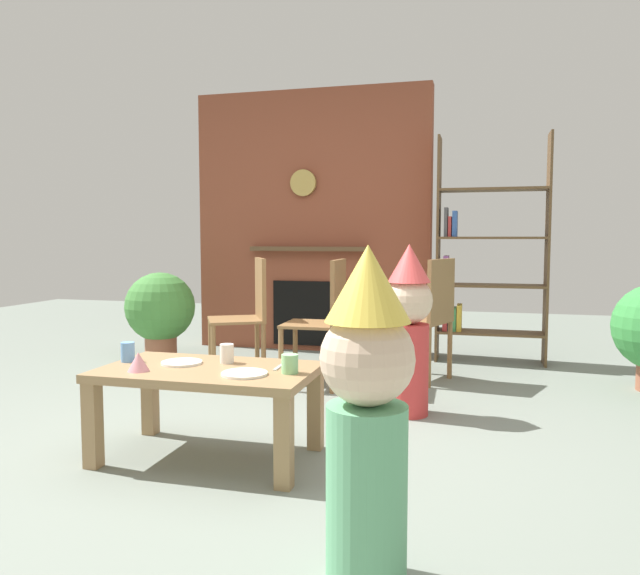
# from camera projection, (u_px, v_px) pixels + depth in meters

# --- Properties ---
(ground_plane) EXTENTS (12.00, 12.00, 0.00)m
(ground_plane) POSITION_uv_depth(u_px,v_px,m) (272.00, 442.00, 3.14)
(ground_plane) COLOR gray
(brick_fireplace_feature) EXTENTS (2.20, 0.28, 2.40)m
(brick_fireplace_feature) POSITION_uv_depth(u_px,v_px,m) (312.00, 223.00, 5.68)
(brick_fireplace_feature) COLOR brown
(brick_fireplace_feature) RESTS_ON ground_plane
(bookshelf) EXTENTS (0.90, 0.28, 1.90)m
(bookshelf) POSITION_uv_depth(u_px,v_px,m) (482.00, 261.00, 5.12)
(bookshelf) COLOR brown
(bookshelf) RESTS_ON ground_plane
(coffee_table) EXTENTS (1.01, 0.59, 0.44)m
(coffee_table) POSITION_uv_depth(u_px,v_px,m) (208.00, 383.00, 2.89)
(coffee_table) COLOR #9E7A51
(coffee_table) RESTS_ON ground_plane
(paper_cup_near_left) EXTENTS (0.07, 0.07, 0.10)m
(paper_cup_near_left) POSITION_uv_depth(u_px,v_px,m) (128.00, 352.00, 3.02)
(paper_cup_near_left) COLOR #669EE0
(paper_cup_near_left) RESTS_ON coffee_table
(paper_cup_near_right) EXTENTS (0.07, 0.07, 0.09)m
(paper_cup_near_right) POSITION_uv_depth(u_px,v_px,m) (227.00, 354.00, 2.98)
(paper_cup_near_right) COLOR silver
(paper_cup_near_right) RESTS_ON coffee_table
(paper_cup_center) EXTENTS (0.08, 0.08, 0.09)m
(paper_cup_center) POSITION_uv_depth(u_px,v_px,m) (290.00, 364.00, 2.76)
(paper_cup_center) COLOR #8CD18C
(paper_cup_center) RESTS_ON coffee_table
(paper_plate_front) EXTENTS (0.20, 0.20, 0.01)m
(paper_plate_front) POSITION_uv_depth(u_px,v_px,m) (182.00, 363.00, 2.97)
(paper_plate_front) COLOR white
(paper_plate_front) RESTS_ON coffee_table
(paper_plate_rear) EXTENTS (0.21, 0.21, 0.01)m
(paper_plate_rear) POSITION_uv_depth(u_px,v_px,m) (244.00, 374.00, 2.73)
(paper_plate_rear) COLOR white
(paper_plate_rear) RESTS_ON coffee_table
(birthday_cake_slice) EXTENTS (0.10, 0.10, 0.09)m
(birthday_cake_slice) POSITION_uv_depth(u_px,v_px,m) (138.00, 362.00, 2.80)
(birthday_cake_slice) COLOR pink
(birthday_cake_slice) RESTS_ON coffee_table
(table_fork) EXTENTS (0.02, 0.15, 0.01)m
(table_fork) POSITION_uv_depth(u_px,v_px,m) (279.00, 367.00, 2.88)
(table_fork) COLOR silver
(table_fork) RESTS_ON coffee_table
(child_with_cone_hat) EXTENTS (0.29, 0.29, 1.03)m
(child_with_cone_hat) POSITION_uv_depth(u_px,v_px,m) (367.00, 407.00, 1.82)
(child_with_cone_hat) COLOR #66B27F
(child_with_cone_hat) RESTS_ON ground_plane
(child_in_pink) EXTENTS (0.28, 0.28, 1.02)m
(child_in_pink) POSITION_uv_depth(u_px,v_px,m) (408.00, 325.00, 3.59)
(child_in_pink) COLOR #D13838
(child_in_pink) RESTS_ON ground_plane
(dining_chair_left) EXTENTS (0.54, 0.54, 0.90)m
(dining_chair_left) POSITION_uv_depth(u_px,v_px,m) (248.00, 310.00, 4.55)
(dining_chair_left) COLOR olive
(dining_chair_left) RESTS_ON ground_plane
(dining_chair_middle) EXTENTS (0.41, 0.41, 0.90)m
(dining_chair_middle) POSITION_uv_depth(u_px,v_px,m) (325.00, 315.00, 4.27)
(dining_chair_middle) COLOR olive
(dining_chair_middle) RESTS_ON ground_plane
(dining_chair_right) EXTENTS (0.52, 0.52, 0.90)m
(dining_chair_right) POSITION_uv_depth(u_px,v_px,m) (429.00, 312.00, 4.43)
(dining_chair_right) COLOR olive
(dining_chair_right) RESTS_ON ground_plane
(potted_plant_short) EXTENTS (0.59, 0.59, 0.76)m
(potted_plant_short) POSITION_uv_depth(u_px,v_px,m) (160.00, 310.00, 5.23)
(potted_plant_short) COLOR #9E5B42
(potted_plant_short) RESTS_ON ground_plane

